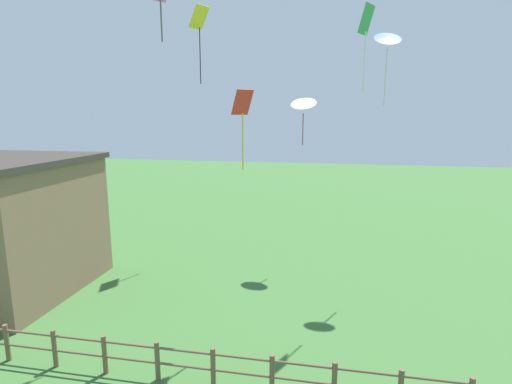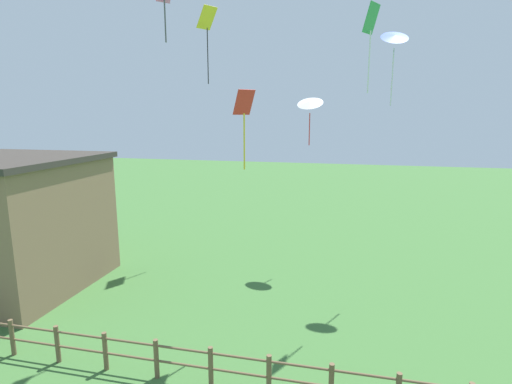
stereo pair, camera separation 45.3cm
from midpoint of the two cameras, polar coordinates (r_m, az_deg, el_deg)
wooden_fence at (r=11.85m, az=-1.20°, el=-23.94°), size 21.47×0.14×1.19m
seaside_building at (r=20.16m, az=-31.17°, el=-3.75°), size 6.67×6.55×5.73m
kite_blue_delta at (r=18.21m, az=19.91°, el=19.90°), size 1.24×1.12×3.09m
kite_red_diamond at (r=12.95m, az=-0.69°, el=11.05°), size 0.72×0.72×2.54m
kite_yellow_diamond at (r=22.12m, az=-6.36°, el=22.34°), size 1.05×1.11×3.77m
kite_pink_diamond at (r=15.16m, az=-12.04°, el=25.15°), size 0.52×0.55×1.97m
kite_green_diamond at (r=15.86m, az=16.92°, el=21.27°), size 0.62×0.79×3.07m
kite_white_delta at (r=19.77m, az=8.40°, el=12.44°), size 1.39×1.30×2.37m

